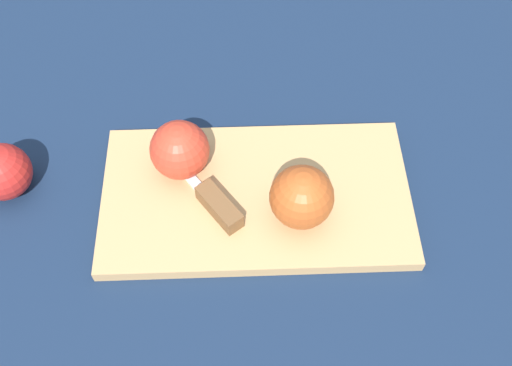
# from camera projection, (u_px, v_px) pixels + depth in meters

# --- Properties ---
(ground_plane) EXTENTS (4.00, 4.00, 0.00)m
(ground_plane) POSITION_uv_depth(u_px,v_px,m) (256.00, 200.00, 0.73)
(ground_plane) COLOR #14233D
(cutting_board) EXTENTS (0.38, 0.23, 0.02)m
(cutting_board) POSITION_uv_depth(u_px,v_px,m) (256.00, 196.00, 0.72)
(cutting_board) COLOR tan
(cutting_board) RESTS_ON ground_plane
(apple_half_left) EXTENTS (0.07, 0.07, 0.07)m
(apple_half_left) POSITION_uv_depth(u_px,v_px,m) (301.00, 197.00, 0.67)
(apple_half_left) COLOR #AD4C1E
(apple_half_left) RESTS_ON cutting_board
(apple_half_right) EXTENTS (0.07, 0.07, 0.07)m
(apple_half_right) POSITION_uv_depth(u_px,v_px,m) (180.00, 150.00, 0.71)
(apple_half_right) COLOR red
(apple_half_right) RESTS_ON cutting_board
(knife) EXTENTS (0.10, 0.14, 0.02)m
(knife) POSITION_uv_depth(u_px,v_px,m) (216.00, 203.00, 0.70)
(knife) COLOR silver
(knife) RESTS_ON cutting_board
(apple_whole) EXTENTS (0.07, 0.07, 0.08)m
(apple_whole) POSITION_uv_depth(u_px,v_px,m) (2.00, 172.00, 0.71)
(apple_whole) COLOR red
(apple_whole) RESTS_ON ground_plane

